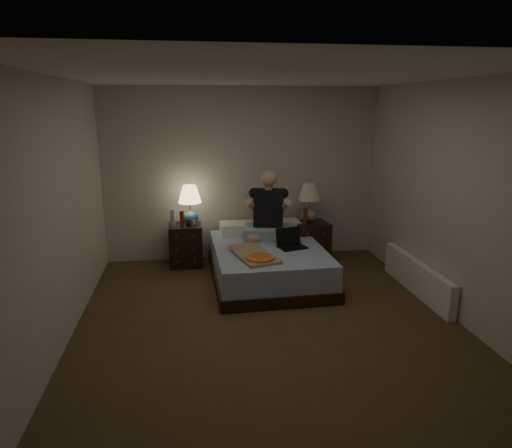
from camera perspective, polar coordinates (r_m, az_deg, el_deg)
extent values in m
cube|color=brown|center=(4.95, 1.57, -12.23)|extent=(4.00, 4.50, 0.00)
cube|color=white|center=(4.42, 1.81, 18.07)|extent=(4.00, 4.50, 0.00)
cube|color=beige|center=(6.71, -1.71, 6.20)|extent=(4.00, 0.00, 2.50)
cube|color=beige|center=(2.44, 11.13, -9.48)|extent=(4.00, 0.00, 2.50)
cube|color=beige|center=(4.62, -23.57, 1.08)|extent=(0.00, 4.50, 2.50)
cube|color=beige|center=(5.25, 23.74, 2.58)|extent=(0.00, 4.50, 2.50)
cube|color=#5B78B6|center=(6.00, 1.50, -4.88)|extent=(1.41, 1.86, 0.46)
cube|color=black|center=(6.58, -8.78, -2.65)|extent=(0.47, 0.42, 0.60)
cube|color=black|center=(6.67, 6.92, -2.32)|extent=(0.50, 0.46, 0.60)
cylinder|color=silver|center=(6.41, -10.33, 0.75)|extent=(0.07, 0.07, 0.25)
cylinder|color=beige|center=(6.40, -7.90, 0.14)|extent=(0.07, 0.07, 0.10)
cylinder|color=#5D2A0D|center=(6.37, -9.23, 0.62)|extent=(0.06, 0.06, 0.23)
cylinder|color=#59320C|center=(6.46, 6.17, 0.94)|extent=(0.06, 0.06, 0.23)
cube|color=white|center=(5.92, 19.50, -6.32)|extent=(0.10, 1.60, 0.40)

